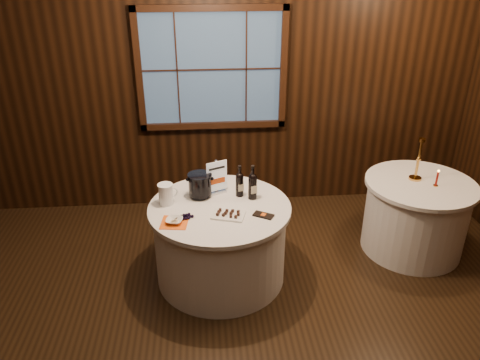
{
  "coord_description": "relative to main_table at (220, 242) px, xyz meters",
  "views": [
    {
      "loc": [
        -0.13,
        -2.63,
        2.84
      ],
      "look_at": [
        0.17,
        0.9,
        1.07
      ],
      "focal_mm": 35.0,
      "sensor_mm": 36.0,
      "label": 1
    }
  ],
  "objects": [
    {
      "name": "ground",
      "position": [
        0.0,
        -1.0,
        -0.39
      ],
      "size": [
        6.0,
        6.0,
        0.0
      ],
      "primitive_type": "plane",
      "color": "black",
      "rests_on": "ground"
    },
    {
      "name": "back_wall",
      "position": [
        0.0,
        1.48,
        1.16
      ],
      "size": [
        6.0,
        0.1,
        3.0
      ],
      "color": "black",
      "rests_on": "ground"
    },
    {
      "name": "main_table",
      "position": [
        0.0,
        0.0,
        0.0
      ],
      "size": [
        1.28,
        1.28,
        0.77
      ],
      "color": "white",
      "rests_on": "ground"
    },
    {
      "name": "side_table",
      "position": [
        2.0,
        0.3,
        0.0
      ],
      "size": [
        1.08,
        1.08,
        0.77
      ],
      "color": "white",
      "rests_on": "ground"
    },
    {
      "name": "sign_stand",
      "position": [
        -0.02,
        0.26,
        0.5
      ],
      "size": [
        0.2,
        0.16,
        0.33
      ],
      "rotation": [
        0.0,
        0.0,
        0.42
      ],
      "color": "#B9B8C0",
      "rests_on": "main_table"
    },
    {
      "name": "port_bottle_left",
      "position": [
        0.19,
        0.18,
        0.51
      ],
      "size": [
        0.07,
        0.08,
        0.3
      ],
      "rotation": [
        0.0,
        0.0,
        0.3
      ],
      "color": "black",
      "rests_on": "main_table"
    },
    {
      "name": "port_bottle_right",
      "position": [
        0.31,
        0.12,
        0.53
      ],
      "size": [
        0.08,
        0.09,
        0.33
      ],
      "rotation": [
        0.0,
        0.0,
        0.25
      ],
      "color": "black",
      "rests_on": "main_table"
    },
    {
      "name": "ice_bucket",
      "position": [
        -0.17,
        0.19,
        0.5
      ],
      "size": [
        0.22,
        0.22,
        0.23
      ],
      "color": "black",
      "rests_on": "main_table"
    },
    {
      "name": "chocolate_plate",
      "position": [
        0.07,
        -0.18,
        0.4
      ],
      "size": [
        0.32,
        0.26,
        0.04
      ],
      "rotation": [
        0.0,
        0.0,
        -0.29
      ],
      "color": "white",
      "rests_on": "main_table"
    },
    {
      "name": "chocolate_box",
      "position": [
        0.37,
        -0.2,
        0.39
      ],
      "size": [
        0.19,
        0.16,
        0.01
      ],
      "primitive_type": "cube",
      "rotation": [
        0.0,
        0.0,
        -0.53
      ],
      "color": "black",
      "rests_on": "main_table"
    },
    {
      "name": "grape_bunch",
      "position": [
        -0.29,
        -0.2,
        0.4
      ],
      "size": [
        0.18,
        0.09,
        0.04
      ],
      "rotation": [
        0.0,
        0.0,
        0.2
      ],
      "color": "black",
      "rests_on": "main_table"
    },
    {
      "name": "glass_pitcher",
      "position": [
        -0.47,
        0.08,
        0.48
      ],
      "size": [
        0.18,
        0.14,
        0.2
      ],
      "rotation": [
        0.0,
        0.0,
        0.38
      ],
      "color": "white",
      "rests_on": "main_table"
    },
    {
      "name": "orange_napkin",
      "position": [
        -0.39,
        -0.25,
        0.38
      ],
      "size": [
        0.25,
        0.25,
        0.0
      ],
      "primitive_type": "cube",
      "rotation": [
        0.0,
        0.0,
        -0.13
      ],
      "color": "#E85A13",
      "rests_on": "main_table"
    },
    {
      "name": "cracker_bowl",
      "position": [
        -0.39,
        -0.25,
        0.4
      ],
      "size": [
        0.17,
        0.17,
        0.03
      ],
      "primitive_type": "imported",
      "rotation": [
        0.0,
        0.0,
        -0.24
      ],
      "color": "white",
      "rests_on": "orange_napkin"
    },
    {
      "name": "brass_candlestick",
      "position": [
        1.96,
        0.37,
        0.54
      ],
      "size": [
        0.12,
        0.12,
        0.43
      ],
      "color": "#C38C3D",
      "rests_on": "side_table"
    },
    {
      "name": "red_candle",
      "position": [
        2.1,
        0.21,
        0.45
      ],
      "size": [
        0.05,
        0.05,
        0.17
      ],
      "color": "#C38C3D",
      "rests_on": "side_table"
    }
  ]
}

